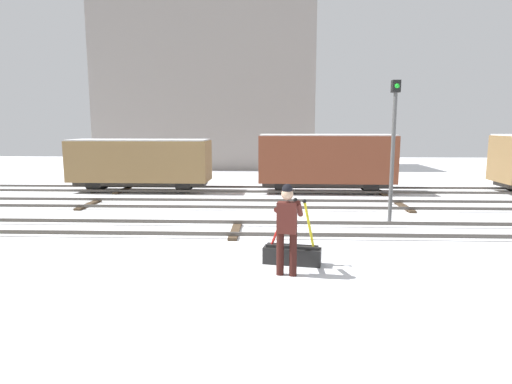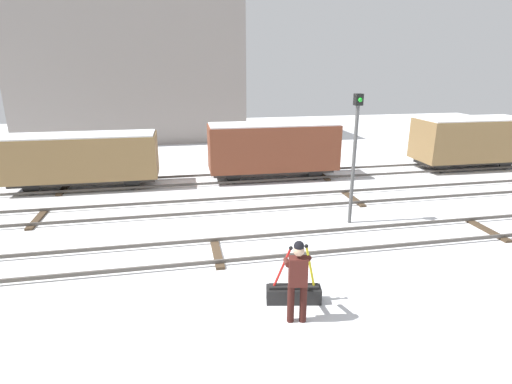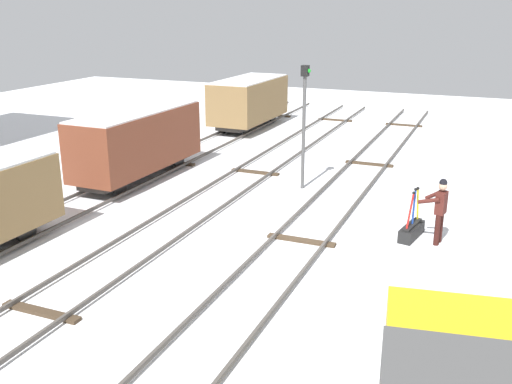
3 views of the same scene
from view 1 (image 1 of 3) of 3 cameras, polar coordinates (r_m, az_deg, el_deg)
The scene contains 10 objects.
ground_plane at distance 12.14m, azimuth -2.77°, elevation -5.35°, with size 60.00×60.00×0.00m, color white.
track_main_line at distance 12.11m, azimuth -2.77°, elevation -4.85°, with size 44.00×1.94×0.18m.
track_siding_near at distance 15.86m, azimuth -1.58°, elevation -1.59°, with size 44.00×1.94×0.18m.
track_siding_far at distance 19.48m, azimuth -0.87°, elevation 0.34°, with size 44.00×1.94×0.18m.
switch_lever_frame at distance 9.38m, azimuth 4.84°, elevation -8.05°, with size 1.28×0.58×1.45m.
rail_worker at distance 8.49m, azimuth 4.16°, elevation -4.19°, with size 0.62×0.76×1.84m.
signal_post at distance 13.76m, azimuth 17.81°, elevation 6.88°, with size 0.24×0.32×4.31m.
apartment_building at distance 32.34m, azimuth -6.41°, elevation 14.10°, with size 15.34×6.28×12.02m.
freight_car_back_track at distance 19.44m, azimuth 9.27°, elevation 4.27°, with size 5.98×2.05×2.61m.
freight_car_mid_siding at distance 20.22m, azimuth -15.10°, elevation 3.93°, with size 6.27×1.99×2.38m.
Camera 1 is at (1.03, -11.73, 2.94)m, focal length 30.09 mm.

